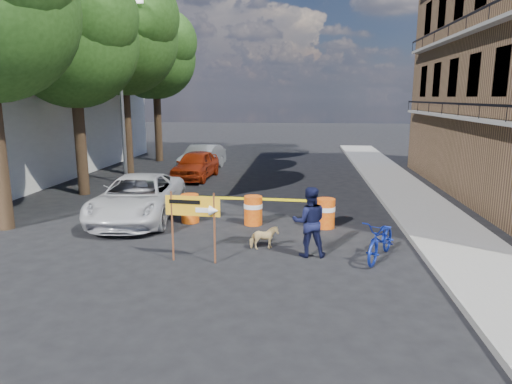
% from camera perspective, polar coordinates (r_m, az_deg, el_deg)
% --- Properties ---
extents(ground, '(120.00, 120.00, 0.00)m').
position_cam_1_polar(ground, '(11.29, -4.88, -8.42)').
color(ground, black).
rests_on(ground, ground).
extents(sidewalk_east, '(2.40, 40.00, 0.15)m').
position_cam_1_polar(sidewalk_east, '(17.36, 19.61, -1.60)').
color(sidewalk_east, gray).
rests_on(sidewalk_east, ground).
extents(tree_mid_a, '(5.25, 5.00, 8.68)m').
position_cam_1_polar(tree_mid_a, '(19.59, -21.78, 17.19)').
color(tree_mid_a, '#332316').
rests_on(tree_mid_a, ground).
extents(tree_mid_b, '(5.67, 5.40, 9.62)m').
position_cam_1_polar(tree_mid_b, '(24.22, -16.24, 18.04)').
color(tree_mid_b, '#332316').
rests_on(tree_mid_b, ground).
extents(tree_far, '(5.04, 4.80, 8.84)m').
position_cam_1_polar(tree_far, '(28.86, -12.38, 16.15)').
color(tree_far, '#332316').
rests_on(tree_far, ground).
extents(streetlamp, '(1.25, 0.18, 8.00)m').
position_cam_1_polar(streetlamp, '(21.44, -16.38, 12.63)').
color(streetlamp, gray).
rests_on(streetlamp, ground).
extents(barrel_far_left, '(0.58, 0.58, 0.90)m').
position_cam_1_polar(barrel_far_left, '(14.77, -13.40, -1.93)').
color(barrel_far_left, red).
rests_on(barrel_far_left, ground).
extents(barrel_mid_left, '(0.58, 0.58, 0.90)m').
position_cam_1_polar(barrel_mid_left, '(14.52, -8.26, -1.96)').
color(barrel_mid_left, red).
rests_on(barrel_mid_left, ground).
extents(barrel_mid_right, '(0.58, 0.58, 0.90)m').
position_cam_1_polar(barrel_mid_right, '(14.11, -0.36, -2.23)').
color(barrel_mid_right, red).
rests_on(barrel_mid_right, ground).
extents(barrel_far_right, '(0.58, 0.58, 0.90)m').
position_cam_1_polar(barrel_far_right, '(13.92, 8.68, -2.56)').
color(barrel_far_right, red).
rests_on(barrel_far_right, ground).
extents(detour_sign, '(1.33, 0.27, 1.71)m').
position_cam_1_polar(detour_sign, '(10.80, -7.11, -2.48)').
color(detour_sign, '#592D19').
rests_on(detour_sign, ground).
extents(pedestrian, '(0.91, 0.74, 1.76)m').
position_cam_1_polar(pedestrian, '(11.32, 6.69, -3.72)').
color(pedestrian, black).
rests_on(pedestrian, ground).
extents(bicycle, '(1.03, 1.20, 1.92)m').
position_cam_1_polar(bicycle, '(11.41, 15.52, -3.54)').
color(bicycle, '#142AA3').
rests_on(bicycle, ground).
extents(dog, '(0.80, 0.55, 0.61)m').
position_cam_1_polar(dog, '(11.90, 1.00, -5.74)').
color(dog, '#E5C683').
rests_on(dog, ground).
extents(suv_white, '(2.71, 5.22, 1.40)m').
position_cam_1_polar(suv_white, '(15.20, -14.54, -0.70)').
color(suv_white, silver).
rests_on(suv_white, ground).
extents(sedan_red, '(1.84, 4.08, 1.36)m').
position_cam_1_polar(sedan_red, '(22.28, -7.54, 3.41)').
color(sedan_red, '#A22B0D').
rests_on(sedan_red, ground).
extents(sedan_silver, '(1.95, 4.29, 1.36)m').
position_cam_1_polar(sedan_silver, '(24.76, -6.72, 4.26)').
color(sedan_silver, '#A9ACB0').
rests_on(sedan_silver, ground).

